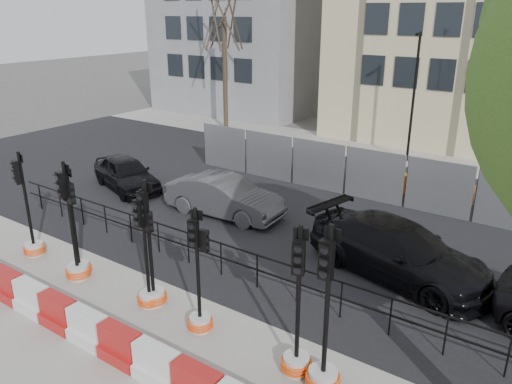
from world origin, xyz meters
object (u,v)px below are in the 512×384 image
Objects in this scene: traffic_signal_a at (32,235)px; traffic_signal_d at (148,280)px; traffic_signal_h at (324,358)px; car_c at (399,251)px; car_a at (126,173)px.

traffic_signal_a is 4.85m from traffic_signal_d.
traffic_signal_h reaches higher than car_c.
traffic_signal_d is 6.69m from car_c.
car_c reaches higher than car_a.
car_c is (9.34, 5.00, 0.10)m from traffic_signal_a.
traffic_signal_h is 5.10m from car_c.
traffic_signal_h is (4.86, -0.13, -0.01)m from traffic_signal_d.
traffic_signal_a is 0.75× the size of car_a.
car_c is at bearing 47.91° from traffic_signal_a.
traffic_signal_a is 9.71m from traffic_signal_h.
traffic_signal_d is 0.72× the size of car_a.
traffic_signal_a is at bearing -179.22° from traffic_signal_h.
car_c is at bearing -73.87° from car_a.
car_a is (-11.91, 5.68, -0.04)m from traffic_signal_h.
traffic_signal_d is (4.85, 0.04, 0.07)m from traffic_signal_a.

